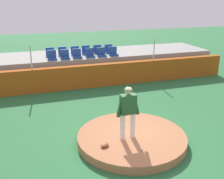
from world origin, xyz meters
name	(u,v)px	position (x,y,z in m)	size (l,w,h in m)	color
ground_plane	(132,142)	(0.00, 0.00, 0.00)	(60.00, 60.00, 0.00)	#2A6939
pitchers_mound	(132,138)	(0.00, 0.00, 0.14)	(3.68, 3.68, 0.27)	#A96A46
pitcher	(128,109)	(-0.22, -0.16, 1.32)	(0.79, 0.28, 1.81)	silver
baseball	(141,149)	(-0.08, -0.98, 0.31)	(0.07, 0.07, 0.07)	white
fielding_glove	(105,145)	(-1.09, -0.45, 0.33)	(0.30, 0.20, 0.11)	brown
brick_barrier	(89,76)	(0.00, 6.14, 0.62)	(16.53, 0.40, 1.23)	#A24A14
fence_post_left	(31,58)	(-2.90, 6.14, 1.83)	(0.06, 0.06, 1.19)	silver
fence_post_right	(154,50)	(3.81, 6.14, 1.83)	(0.06, 0.06, 1.19)	silver
bleacher_platform	(80,65)	(0.00, 8.43, 0.70)	(16.26, 3.33, 1.40)	gray
stadium_chair_0	(52,57)	(-1.77, 7.30, 1.56)	(0.48, 0.44, 0.50)	#22458F
stadium_chair_1	(65,56)	(-1.06, 7.29, 1.56)	(0.48, 0.44, 0.50)	#22458F
stadium_chair_2	(77,55)	(-0.38, 7.31, 1.56)	(0.48, 0.44, 0.50)	#22458F
stadium_chair_3	(90,54)	(0.36, 7.31, 1.56)	(0.48, 0.44, 0.50)	#22458F
stadium_chair_4	(101,54)	(1.04, 7.27, 1.56)	(0.48, 0.44, 0.50)	#22458F
stadium_chair_5	(113,53)	(1.76, 7.30, 1.56)	(0.48, 0.44, 0.50)	#22458F
stadium_chair_6	(50,54)	(-1.77, 8.21, 1.56)	(0.48, 0.44, 0.50)	#22458F
stadium_chair_7	(63,53)	(-1.06, 8.20, 1.56)	(0.48, 0.44, 0.50)	#22458F
stadium_chair_8	(75,52)	(-0.32, 8.17, 1.56)	(0.48, 0.44, 0.50)	#22458F
stadium_chair_9	(86,51)	(0.35, 8.22, 1.56)	(0.48, 0.44, 0.50)	#22458F
stadium_chair_10	(98,51)	(1.07, 8.20, 1.56)	(0.48, 0.44, 0.50)	#22458F
stadium_chair_11	(109,50)	(1.77, 8.16, 1.56)	(0.48, 0.44, 0.50)	#22458F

